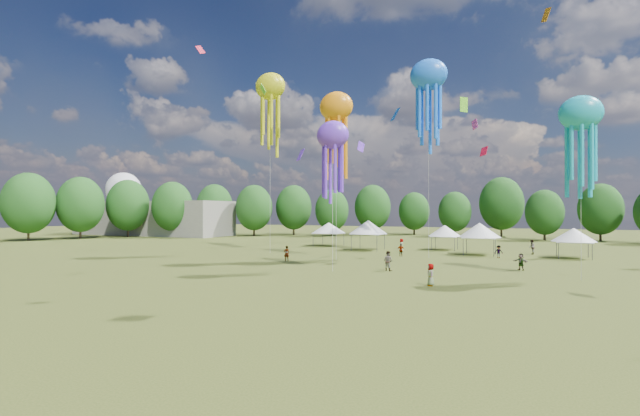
% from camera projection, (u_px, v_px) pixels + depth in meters
% --- Properties ---
extents(ground, '(300.00, 300.00, 0.00)m').
position_uv_depth(ground, '(172.00, 414.00, 12.88)').
color(ground, '#384416').
rests_on(ground, ground).
extents(spectator_near, '(1.11, 0.97, 1.92)m').
position_uv_depth(spectator_near, '(388.00, 261.00, 43.53)').
color(spectator_near, gray).
rests_on(spectator_near, ground).
extents(spectators_far, '(26.74, 31.80, 1.92)m').
position_uv_depth(spectators_far, '(459.00, 253.00, 52.74)').
color(spectators_far, gray).
rests_on(spectators_far, ground).
extents(festival_tents, '(40.32, 11.43, 4.42)m').
position_uv_depth(festival_tents, '(422.00, 230.00, 64.67)').
color(festival_tents, '#47474C').
rests_on(festival_tents, ground).
extents(show_kites, '(39.65, 19.06, 24.65)m').
position_uv_depth(show_kites, '(368.00, 111.00, 53.02)').
color(show_kites, orange).
rests_on(show_kites, ground).
extents(small_kites, '(68.42, 60.97, 44.97)m').
position_uv_depth(small_kites, '(441.00, 14.00, 51.02)').
color(small_kites, orange).
rests_on(small_kites, ground).
extents(treeline, '(201.57, 95.24, 13.43)m').
position_uv_depth(treeline, '(432.00, 206.00, 71.52)').
color(treeline, '#38281C').
rests_on(treeline, ground).
extents(hangar, '(40.00, 12.00, 8.00)m').
position_uv_depth(hangar, '(152.00, 218.00, 108.10)').
color(hangar, gray).
rests_on(hangar, ground).
extents(radome, '(9.00, 9.00, 16.00)m').
position_uv_depth(radome, '(124.00, 195.00, 120.16)').
color(radome, white).
rests_on(radome, ground).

